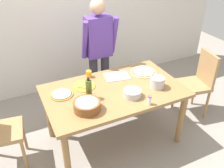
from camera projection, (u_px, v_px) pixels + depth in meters
The scene contains 15 objects.
ground at pixel (114, 138), 3.24m from camera, with size 8.00×8.00×0.00m, color gray.
wall_back at pixel (69, 10), 3.79m from camera, with size 5.60×0.10×2.60m, color silver.
dining_table at pixel (114, 96), 2.89m from camera, with size 1.60×0.96×0.76m.
person_cook at pixel (99, 50), 3.38m from camera, with size 0.49×0.25×1.62m.
chair_wooden_right at pixel (198, 81), 3.44m from camera, with size 0.46×0.46×0.95m.
pizza_raw_on_board at pixel (143, 72), 3.19m from camera, with size 0.33×0.33×0.02m.
pizza_cooked_on_tray at pixel (61, 94), 2.74m from camera, with size 0.26×0.26×0.02m.
plate_with_slice at pixel (84, 86), 2.89m from camera, with size 0.26×0.26×0.02m.
popcorn_bowl at pixel (87, 105), 2.48m from camera, with size 0.28×0.28×0.11m.
mixing_bowl_steel at pixel (132, 93), 2.71m from camera, with size 0.20×0.20×0.08m.
olive_oil_bottle at pixel (89, 89), 2.64m from camera, with size 0.07×0.07×0.26m.
steel_pot at pixel (157, 82), 2.86m from camera, with size 0.17×0.17×0.13m.
cup_orange at pixel (89, 74), 3.07m from camera, with size 0.07×0.07×0.09m, color orange.
salt_shaker at pixel (149, 100), 2.57m from camera, with size 0.04×0.04×0.11m.
cutting_board_white at pixel (117, 76), 3.09m from camera, with size 0.30×0.22×0.01m, color white.
Camera 1 is at (-1.04, -2.14, 2.30)m, focal length 39.37 mm.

